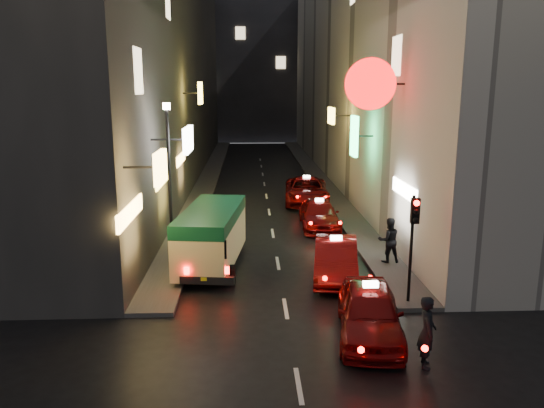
{
  "coord_description": "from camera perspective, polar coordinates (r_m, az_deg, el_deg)",
  "views": [
    {
      "loc": [
        -1.14,
        -7.33,
        6.93
      ],
      "look_at": [
        -0.24,
        13.0,
        2.45
      ],
      "focal_mm": 35.0,
      "sensor_mm": 36.0,
      "label": 1
    }
  ],
  "objects": [
    {
      "name": "building_left",
      "position": [
        41.94,
        -12.38,
        14.96
      ],
      "size": [
        7.56,
        52.24,
        18.0
      ],
      "color": "#3D3A37",
      "rests_on": "ground"
    },
    {
      "name": "building_right",
      "position": [
        42.37,
        10.26,
        15.02
      ],
      "size": [
        8.36,
        52.0,
        18.0
      ],
      "color": "#B7B0A8",
      "rests_on": "ground"
    },
    {
      "name": "building_far",
      "position": [
        73.45,
        -1.72,
        15.58
      ],
      "size": [
        30.0,
        10.0,
        22.0
      ],
      "primitive_type": "cube",
      "color": "#37373D",
      "rests_on": "ground"
    },
    {
      "name": "sidewalk_left",
      "position": [
        42.01,
        -6.77,
        2.93
      ],
      "size": [
        1.5,
        52.0,
        0.15
      ],
      "primitive_type": "cube",
      "color": "#464441",
      "rests_on": "ground"
    },
    {
      "name": "sidewalk_right",
      "position": [
        42.24,
        4.82,
        3.02
      ],
      "size": [
        1.5,
        52.0,
        0.15
      ],
      "primitive_type": "cube",
      "color": "#464441",
      "rests_on": "ground"
    },
    {
      "name": "minibus",
      "position": [
        20.72,
        -6.51,
        -2.86
      ],
      "size": [
        2.61,
        5.74,
        2.38
      ],
      "color": "beige",
      "rests_on": "ground"
    },
    {
      "name": "taxi_near",
      "position": [
        15.45,
        10.46,
        -10.93
      ],
      "size": [
        3.01,
        5.69,
        1.89
      ],
      "color": "#640808",
      "rests_on": "ground"
    },
    {
      "name": "taxi_second",
      "position": [
        19.83,
        6.86,
        -5.56
      ],
      "size": [
        2.92,
        5.54,
        1.85
      ],
      "color": "#640808",
      "rests_on": "ground"
    },
    {
      "name": "taxi_third",
      "position": [
        26.81,
        5.1,
        -0.91
      ],
      "size": [
        2.11,
        4.92,
        1.72
      ],
      "color": "#640808",
      "rests_on": "ground"
    },
    {
      "name": "taxi_far",
      "position": [
        32.43,
        3.74,
        1.67
      ],
      "size": [
        2.74,
        5.83,
        1.97
      ],
      "color": "#640808",
      "rests_on": "ground"
    },
    {
      "name": "pedestrian_crossing",
      "position": [
        14.17,
        16.38,
        -12.6
      ],
      "size": [
        0.56,
        0.76,
        2.12
      ],
      "primitive_type": "imported",
      "rotation": [
        0.0,
        0.0,
        1.4
      ],
      "color": "black",
      "rests_on": "ground"
    },
    {
      "name": "pedestrian_sidewalk",
      "position": [
        21.41,
        12.46,
        -3.5
      ],
      "size": [
        0.8,
        0.54,
        2.04
      ],
      "primitive_type": "imported",
      "rotation": [
        0.0,
        0.0,
        3.22
      ],
      "color": "black",
      "rests_on": "sidewalk_right"
    },
    {
      "name": "traffic_light",
      "position": [
        17.15,
        14.99,
        -2.35
      ],
      "size": [
        0.26,
        0.43,
        3.5
      ],
      "color": "black",
      "rests_on": "sidewalk_right"
    },
    {
      "name": "lamp_post",
      "position": [
        20.81,
        -10.99,
        3.32
      ],
      "size": [
        0.28,
        0.28,
        6.22
      ],
      "color": "black",
      "rests_on": "sidewalk_left"
    }
  ]
}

